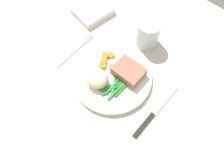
# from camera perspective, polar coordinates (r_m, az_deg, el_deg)

# --- Properties ---
(dining_table) EXTENTS (1.20, 0.90, 0.02)m
(dining_table) POSITION_cam_1_polar(r_m,az_deg,el_deg) (0.78, 2.48, 0.17)
(dining_table) COLOR beige
(dining_table) RESTS_ON ground
(dinner_plate) EXTENTS (0.25, 0.25, 0.02)m
(dinner_plate) POSITION_cam_1_polar(r_m,az_deg,el_deg) (0.75, 0.00, -0.66)
(dinner_plate) COLOR white
(dinner_plate) RESTS_ON dining_table
(meat_portion) EXTENTS (0.09, 0.07, 0.03)m
(meat_portion) POSITION_cam_1_polar(r_m,az_deg,el_deg) (0.73, 3.94, 0.73)
(meat_portion) COLOR #A86B56
(meat_portion) RESTS_ON dinner_plate
(mashed_potatoes) EXTENTS (0.07, 0.06, 0.04)m
(mashed_potatoes) POSITION_cam_1_polar(r_m,az_deg,el_deg) (0.72, -3.66, -0.91)
(mashed_potatoes) COLOR beige
(mashed_potatoes) RESTS_ON dinner_plate
(carrot_slices) EXTENTS (0.06, 0.07, 0.01)m
(carrot_slices) POSITION_cam_1_polar(r_m,az_deg,el_deg) (0.76, -1.48, 3.31)
(carrot_slices) COLOR orange
(carrot_slices) RESTS_ON dinner_plate
(green_beans) EXTENTS (0.06, 0.10, 0.01)m
(green_beans) POSITION_cam_1_polar(r_m,az_deg,el_deg) (0.72, 0.87, -2.84)
(green_beans) COLOR #2D8C38
(green_beans) RESTS_ON dinner_plate
(fork) EXTENTS (0.01, 0.17, 0.00)m
(fork) POSITION_cam_1_polar(r_m,az_deg,el_deg) (0.82, -8.79, 5.60)
(fork) COLOR silver
(fork) RESTS_ON dining_table
(knife) EXTENTS (0.02, 0.20, 0.01)m
(knife) POSITION_cam_1_polar(r_m,az_deg,el_deg) (0.72, 10.04, -8.69)
(knife) COLOR black
(knife) RESTS_ON dining_table
(water_glass) EXTENTS (0.08, 0.08, 0.09)m
(water_glass) POSITION_cam_1_polar(r_m,az_deg,el_deg) (0.81, 8.39, 9.29)
(water_glass) COLOR silver
(water_glass) RESTS_ON dining_table
(napkin) EXTENTS (0.13, 0.14, 0.02)m
(napkin) POSITION_cam_1_polar(r_m,az_deg,el_deg) (0.91, -4.57, 14.82)
(napkin) COLOR white
(napkin) RESTS_ON dining_table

